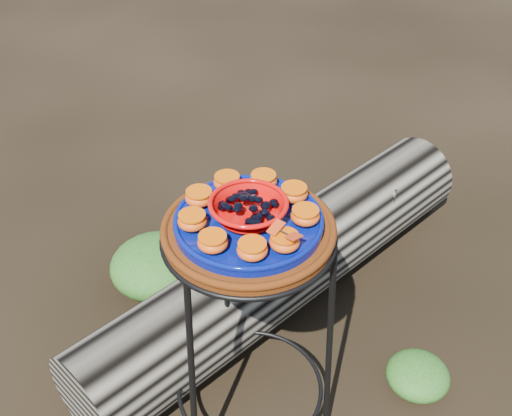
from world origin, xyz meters
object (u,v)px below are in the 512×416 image
object	(u,v)px
driftwood_log	(284,265)
cobalt_plate	(249,222)
terracotta_saucer	(249,232)
red_bowl	(248,210)
plant_stand	(250,339)

from	to	relation	value
driftwood_log	cobalt_plate	bearing A→B (deg)	-121.68
terracotta_saucer	driftwood_log	xyz separation A→B (m)	(0.27, 0.43, -0.57)
driftwood_log	terracotta_saucer	bearing A→B (deg)	-121.68
terracotta_saucer	red_bowl	distance (m)	0.06
plant_stand	driftwood_log	xyz separation A→B (m)	(0.27, 0.43, -0.20)
red_bowl	driftwood_log	size ratio (longest dim) A/B	0.10
red_bowl	plant_stand	bearing A→B (deg)	0.00
cobalt_plate	driftwood_log	bearing A→B (deg)	58.32
terracotta_saucer	cobalt_plate	distance (m)	0.03
cobalt_plate	terracotta_saucer	bearing A→B (deg)	0.00
plant_stand	cobalt_plate	xyz separation A→B (m)	(0.00, 0.00, 0.39)
plant_stand	red_bowl	world-z (taller)	red_bowl
cobalt_plate	red_bowl	world-z (taller)	red_bowl
terracotta_saucer	plant_stand	bearing A→B (deg)	0.00
cobalt_plate	red_bowl	xyz separation A→B (m)	(0.00, 0.00, 0.03)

